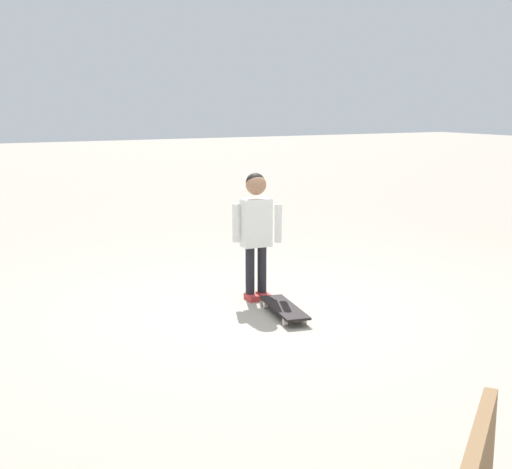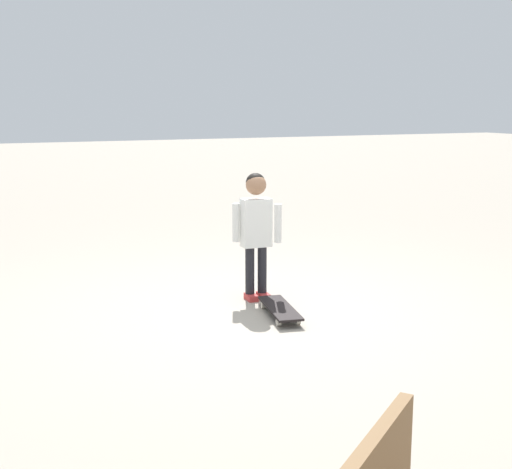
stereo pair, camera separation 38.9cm
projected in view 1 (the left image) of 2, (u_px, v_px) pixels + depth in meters
The scene contains 3 objects.
ground_plane at pixel (269, 315), 5.44m from camera, with size 50.00×50.00×0.00m, color #9E9384.
child_person at pixel (256, 222), 5.78m from camera, with size 0.24×0.36×1.06m.
skateboard at pixel (284, 308), 5.42m from camera, with size 0.69×0.32×0.07m.
Camera 1 is at (4.55, -2.57, 1.63)m, focal length 49.15 mm.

